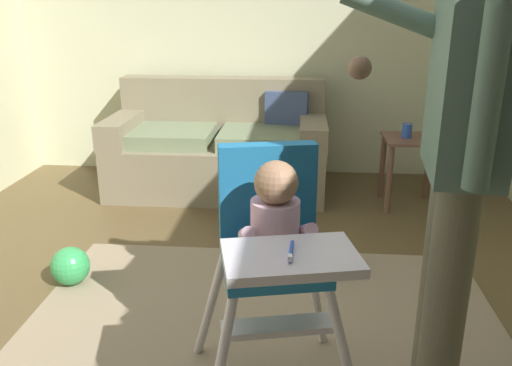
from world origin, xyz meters
TOP-DOWN VIEW (x-y plane):
  - ground at (0.00, 0.00)m, footprint 5.62×6.68m
  - wall_far at (0.00, 2.57)m, footprint 4.82×0.06m
  - couch at (-0.26, 2.05)m, footprint 1.69×0.86m
  - high_chair at (0.29, -0.31)m, footprint 0.72×0.81m
  - adult_standing at (0.87, -0.38)m, footprint 0.51×0.53m
  - toy_ball at (-0.83, 0.43)m, footprint 0.21×0.21m
  - toy_ball_second at (0.55, 0.71)m, footprint 0.20×0.20m
  - side_table at (1.19, 1.76)m, footprint 0.40×0.40m
  - sippy_cup at (1.14, 1.76)m, footprint 0.07×0.07m

SIDE VIEW (x-z plane):
  - ground at x=0.00m, z-range -0.10..0.00m
  - toy_ball_second at x=0.55m, z-range 0.00..0.20m
  - toy_ball at x=-0.83m, z-range 0.00..0.21m
  - couch at x=-0.26m, z-range -0.10..0.76m
  - side_table at x=1.19m, z-range 0.12..0.64m
  - sippy_cup at x=1.14m, z-range 0.52..0.62m
  - high_chair at x=0.29m, z-range 0.18..1.14m
  - adult_standing at x=0.87m, z-range 0.12..1.83m
  - wall_far at x=0.00m, z-range 0.00..2.76m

